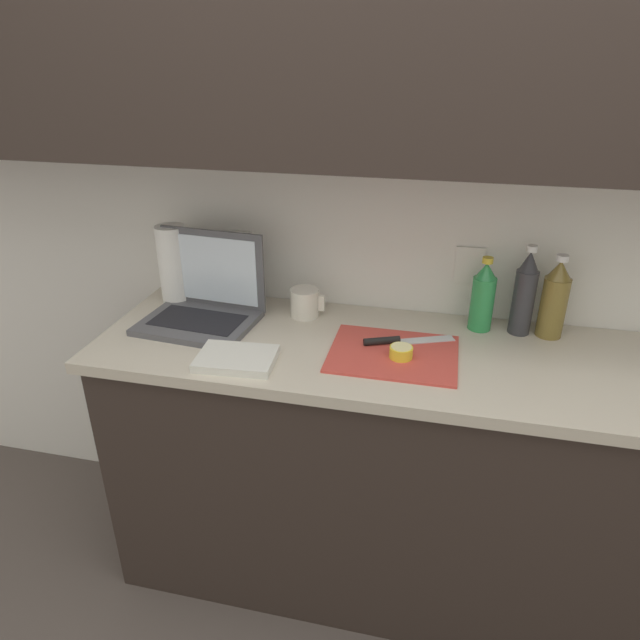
% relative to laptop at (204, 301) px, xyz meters
% --- Properties ---
extents(ground_plane, '(12.00, 12.00, 0.00)m').
position_rel_laptop_xyz_m(ground_plane, '(0.74, -0.07, -0.98)').
color(ground_plane, '#564C47').
rests_on(ground_plane, ground).
extents(wall_back, '(5.20, 0.38, 2.60)m').
position_rel_laptop_xyz_m(wall_back, '(0.74, 0.15, 0.58)').
color(wall_back, white).
rests_on(wall_back, ground_plane).
extents(counter_unit, '(2.04, 0.58, 0.91)m').
position_rel_laptop_xyz_m(counter_unit, '(0.76, -0.07, -0.51)').
color(counter_unit, '#332823').
rests_on(counter_unit, ground_plane).
extents(laptop, '(0.38, 0.30, 0.28)m').
position_rel_laptop_xyz_m(laptop, '(0.00, 0.00, 0.00)').
color(laptop, '#515156').
rests_on(laptop, counter_unit).
extents(cutting_board, '(0.37, 0.30, 0.01)m').
position_rel_laptop_xyz_m(cutting_board, '(0.63, -0.10, -0.06)').
color(cutting_board, '#D1473D').
rests_on(cutting_board, counter_unit).
extents(knife, '(0.27, 0.13, 0.02)m').
position_rel_laptop_xyz_m(knife, '(0.62, -0.04, -0.05)').
color(knife, silver).
rests_on(knife, cutting_board).
extents(lemon_half_cut, '(0.07, 0.07, 0.04)m').
position_rel_laptop_xyz_m(lemon_half_cut, '(0.65, -0.13, -0.04)').
color(lemon_half_cut, yellow).
rests_on(lemon_half_cut, cutting_board).
extents(bottle_green_soda, '(0.08, 0.08, 0.26)m').
position_rel_laptop_xyz_m(bottle_green_soda, '(1.09, 0.13, 0.05)').
color(bottle_green_soda, olive).
rests_on(bottle_green_soda, counter_unit).
extents(bottle_oil_tall, '(0.07, 0.07, 0.29)m').
position_rel_laptop_xyz_m(bottle_oil_tall, '(1.00, 0.13, 0.07)').
color(bottle_oil_tall, '#333338').
rests_on(bottle_oil_tall, counter_unit).
extents(bottle_water_clear, '(0.07, 0.07, 0.24)m').
position_rel_laptop_xyz_m(bottle_water_clear, '(0.88, 0.13, 0.04)').
color(bottle_water_clear, '#2D934C').
rests_on(bottle_water_clear, counter_unit).
extents(measuring_cup, '(0.12, 0.10, 0.09)m').
position_rel_laptop_xyz_m(measuring_cup, '(0.31, 0.10, -0.02)').
color(measuring_cup, silver).
rests_on(measuring_cup, counter_unit).
extents(paper_towel_roll, '(0.10, 0.10, 0.28)m').
position_rel_laptop_xyz_m(paper_towel_roll, '(-0.15, 0.11, 0.07)').
color(paper_towel_roll, white).
rests_on(paper_towel_roll, counter_unit).
extents(dish_towel, '(0.23, 0.18, 0.02)m').
position_rel_laptop_xyz_m(dish_towel, '(0.20, -0.25, -0.05)').
color(dish_towel, silver).
rests_on(dish_towel, counter_unit).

